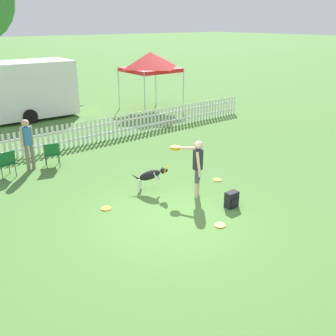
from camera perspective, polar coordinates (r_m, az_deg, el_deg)
name	(u,v)px	position (r m, az deg, el deg)	size (l,w,h in m)	color
ground_plane	(171,217)	(9.33, 0.43, -7.49)	(240.00, 240.00, 0.00)	#4C7A38
handler_person	(196,162)	(10.06, 4.30, 0.94)	(0.57, 1.07, 1.59)	beige
leaping_dog	(151,175)	(10.47, -2.62, -1.09)	(0.84, 0.97, 0.82)	black
frisbee_near_handler	(220,225)	(9.05, 7.92, -8.63)	(0.27, 0.27, 0.02)	orange
frisbee_near_dog	(106,208)	(9.84, -9.43, -6.09)	(0.27, 0.27, 0.02)	orange
frisbee_midfield	(217,180)	(11.50, 7.50, -1.79)	(0.27, 0.27, 0.02)	orange
backpack_on_grass	(232,200)	(9.87, 9.69, -4.76)	(0.35, 0.25, 0.42)	black
picket_fence	(61,137)	(14.63, -16.01, 4.56)	(19.05, 0.04, 0.93)	white
folding_chair_blue_left	(52,152)	(12.87, -17.30, 2.31)	(0.61, 0.62, 0.84)	#333338
folding_chair_green_right	(6,162)	(12.44, -23.51, 0.91)	(0.59, 0.60, 0.88)	#333338
canopy_tent_main	(150,62)	(20.32, -2.72, 15.85)	(2.53, 2.53, 3.03)	#B2B2B2
spectator_standing	(27,140)	(12.69, -20.64, 4.06)	(0.41, 0.27, 1.67)	#7A705B
equipment_trailer	(30,89)	(19.91, -20.31, 11.29)	(4.85, 2.57, 2.74)	white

